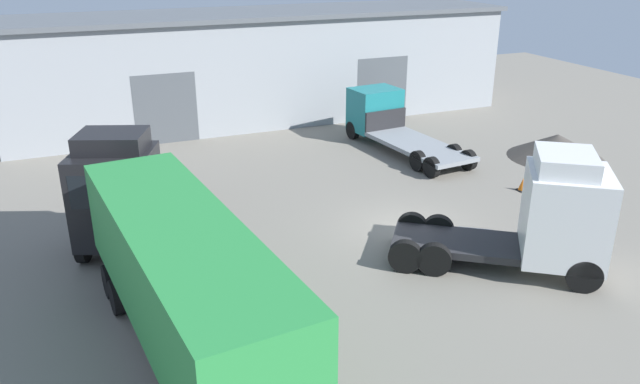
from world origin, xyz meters
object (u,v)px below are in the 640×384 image
object	(u,v)px
tractor_unit_white	(546,216)
traffic_cone	(523,185)
container_trailer_green	(183,275)
flatbed_truck_teal	(387,120)
tractor_unit_black	(122,193)
gravel_pile	(557,146)

from	to	relation	value
tractor_unit_white	traffic_cone	bearing A→B (deg)	90.55
tractor_unit_white	container_trailer_green	distance (m)	11.26
tractor_unit_white	flatbed_truck_teal	xyz separation A→B (m)	(1.82, 13.71, -0.58)
flatbed_truck_teal	container_trailer_green	bearing A→B (deg)	131.27
tractor_unit_white	flatbed_truck_teal	size ratio (longest dim) A/B	0.83
container_trailer_green	flatbed_truck_teal	bearing A→B (deg)	131.41
container_trailer_green	tractor_unit_black	bearing A→B (deg)	179.19
gravel_pile	traffic_cone	size ratio (longest dim) A/B	8.28
tractor_unit_black	traffic_cone	world-z (taller)	tractor_unit_black
traffic_cone	flatbed_truck_teal	bearing A→B (deg)	105.27
container_trailer_green	gravel_pile	distance (m)	21.66
traffic_cone	tractor_unit_white	bearing A→B (deg)	-125.13
flatbed_truck_teal	traffic_cone	world-z (taller)	flatbed_truck_teal
container_trailer_green	tractor_unit_white	bearing A→B (deg)	86.49
flatbed_truck_teal	traffic_cone	distance (m)	8.37
traffic_cone	gravel_pile	bearing A→B (deg)	33.61
tractor_unit_black	gravel_pile	size ratio (longest dim) A/B	1.56
flatbed_truck_teal	tractor_unit_black	size ratio (longest dim) A/B	1.12
flatbed_truck_teal	tractor_unit_black	world-z (taller)	tractor_unit_black
tractor_unit_black	flatbed_truck_teal	bearing A→B (deg)	137.79
tractor_unit_white	gravel_pile	distance (m)	12.04
tractor_unit_white	flatbed_truck_teal	distance (m)	13.84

